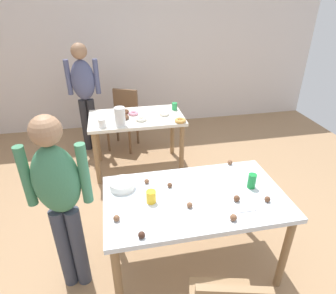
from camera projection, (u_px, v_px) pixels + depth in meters
ground_plane at (180, 259)px, 2.61m from camera, size 6.40×6.40×0.00m
wall_back at (136, 49)px, 4.75m from camera, size 6.40×0.10×2.60m
dining_table_near at (195, 205)px, 2.26m from camera, size 1.39×0.81×0.75m
dining_table_far at (137, 124)px, 3.69m from camera, size 1.18×0.69×0.75m
chair_far_table at (124, 116)px, 4.33m from camera, size 0.53×0.53×0.87m
person_girl_near at (60, 195)px, 2.00m from camera, size 0.45×0.23×1.49m
person_adult_far at (84, 89)px, 4.02m from camera, size 0.45×0.22×1.56m
mixing_bowl at (122, 185)px, 2.29m from camera, size 0.20×0.20×0.06m
soda_can at (252, 181)px, 2.29m from camera, size 0.07×0.07×0.12m
fork_near at (246, 211)px, 2.06m from camera, size 0.17×0.02×0.01m
cup_near_0 at (151, 197)px, 2.13m from camera, size 0.07×0.07×0.10m
cake_ball_0 at (233, 218)px, 1.97m from camera, size 0.05×0.05×0.05m
cake_ball_1 at (190, 205)px, 2.09m from camera, size 0.04×0.04×0.04m
cake_ball_2 at (237, 198)px, 2.15m from camera, size 0.05×0.05×0.05m
cake_ball_3 at (230, 162)px, 2.61m from camera, size 0.04×0.04×0.04m
cake_ball_4 at (267, 199)px, 2.15m from camera, size 0.04×0.04×0.04m
cake_ball_5 at (142, 235)px, 1.83m from camera, size 0.05×0.05×0.05m
cake_ball_6 at (147, 181)px, 2.36m from camera, size 0.04×0.04×0.04m
cake_ball_7 at (170, 185)px, 2.31m from camera, size 0.04×0.04×0.04m
cake_ball_8 at (117, 218)px, 1.97m from camera, size 0.05×0.05×0.05m
pitcher_far at (120, 117)px, 3.33m from camera, size 0.12×0.12×0.23m
cup_far_0 at (174, 106)px, 3.82m from camera, size 0.07×0.07×0.10m
cup_far_1 at (102, 123)px, 3.32m from camera, size 0.08×0.08×0.10m
donut_far_0 at (133, 113)px, 3.68m from camera, size 0.13×0.13×0.04m
donut_far_1 at (165, 114)px, 3.66m from camera, size 0.12×0.12×0.04m
donut_far_2 at (141, 119)px, 3.51m from camera, size 0.13×0.13×0.04m
donut_far_3 at (123, 117)px, 3.55m from camera, size 0.14×0.14×0.04m
donut_far_4 at (180, 121)px, 3.47m from camera, size 0.14×0.14×0.04m
donut_far_5 at (124, 112)px, 3.72m from camera, size 0.13×0.13×0.04m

